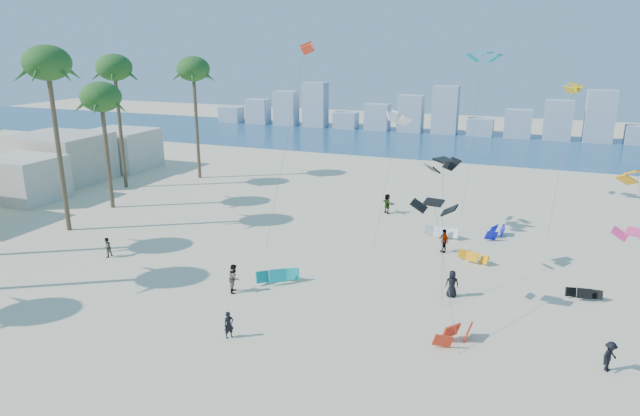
% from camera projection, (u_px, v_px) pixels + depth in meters
% --- Properties ---
extents(ground, '(220.00, 220.00, 0.00)m').
position_uv_depth(ground, '(146.00, 376.00, 27.49)').
color(ground, beige).
rests_on(ground, ground).
extents(ocean, '(220.00, 220.00, 0.00)m').
position_uv_depth(ocean, '(425.00, 142.00, 91.89)').
color(ocean, navy).
rests_on(ocean, ground).
extents(kitesurfer_near, '(0.64, 0.67, 1.54)m').
position_uv_depth(kitesurfer_near, '(229.00, 325.00, 30.84)').
color(kitesurfer_near, black).
rests_on(kitesurfer_near, ground).
extents(kitesurfer_mid, '(1.00, 1.12, 1.90)m').
position_uv_depth(kitesurfer_mid, '(234.00, 278.00, 36.53)').
color(kitesurfer_mid, gray).
rests_on(kitesurfer_mid, ground).
extents(kitesurfers_far, '(40.00, 23.57, 1.90)m').
position_uv_depth(kitesurfers_far, '(419.00, 247.00, 42.22)').
color(kitesurfers_far, black).
rests_on(kitesurfers_far, ground).
extents(grounded_kites, '(22.01, 21.67, 0.95)m').
position_uv_depth(grounded_kites, '(436.00, 264.00, 40.22)').
color(grounded_kites, '#0C989A').
rests_on(grounded_kites, ground).
extents(flying_kites, '(29.10, 31.50, 16.21)m').
position_uv_depth(flying_kites, '(497.00, 117.00, 41.59)').
color(flying_kites, black).
rests_on(flying_kites, ground).
extents(palm_row, '(9.30, 44.80, 15.58)m').
position_uv_depth(palm_row, '(38.00, 87.00, 46.04)').
color(palm_row, brown).
rests_on(palm_row, ground).
extents(beachfront_buildings, '(11.50, 43.00, 6.00)m').
position_uv_depth(beachfront_buildings, '(1.00, 176.00, 56.96)').
color(beachfront_buildings, beige).
rests_on(beachfront_buildings, ground).
extents(distant_skyline, '(85.00, 3.00, 8.40)m').
position_uv_depth(distant_skyline, '(430.00, 116.00, 100.37)').
color(distant_skyline, '#9EADBF').
rests_on(distant_skyline, ground).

